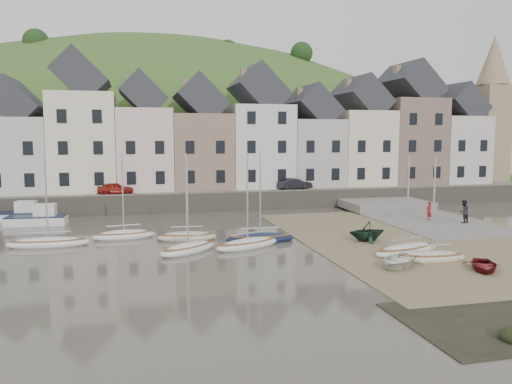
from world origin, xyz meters
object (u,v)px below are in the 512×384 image
object	(u,v)px
rowboat_green	(367,231)
car_right	(295,184)
sailboat_0	(48,242)
car_left	(115,188)
person_red	(429,211)
rowboat_red	(484,265)
rowboat_white	(398,260)
person_dark	(464,211)

from	to	relation	value
rowboat_green	car_right	distance (m)	19.35
sailboat_0	car_left	distance (m)	16.26
sailboat_0	car_left	size ratio (longest dim) A/B	1.85
rowboat_green	person_red	size ratio (longest dim) A/B	1.66
rowboat_green	rowboat_red	distance (m)	9.02
person_red	car_left	bearing A→B (deg)	-49.98
rowboat_red	car_right	world-z (taller)	car_right
person_red	sailboat_0	bearing A→B (deg)	-18.37
rowboat_red	person_red	xyz separation A→B (m)	(6.12, 15.01, 0.57)
rowboat_white	car_right	distance (m)	26.15
sailboat_0	car_right	world-z (taller)	sailboat_0
sailboat_0	car_right	size ratio (longest dim) A/B	1.73
rowboat_white	person_dark	size ratio (longest dim) A/B	1.75
sailboat_0	person_dark	distance (m)	31.99
car_left	car_right	distance (m)	18.27
sailboat_0	rowboat_red	xyz separation A→B (m)	(23.84, -12.19, 0.08)
rowboat_white	rowboat_green	xyz separation A→B (m)	(1.32, 6.72, 0.35)
rowboat_green	sailboat_0	bearing A→B (deg)	-103.32
rowboat_green	car_right	xyz separation A→B (m)	(1.02, 19.27, 1.45)
rowboat_white	car_right	world-z (taller)	car_right
rowboat_green	rowboat_red	bearing A→B (deg)	13.84
car_left	person_dark	bearing A→B (deg)	-122.38
rowboat_green	rowboat_red	world-z (taller)	rowboat_green
rowboat_green	person_dark	size ratio (longest dim) A/B	1.38
sailboat_0	rowboat_white	size ratio (longest dim) A/B	1.89
car_right	sailboat_0	bearing A→B (deg)	118.10
rowboat_white	car_right	bearing A→B (deg)	135.35
car_left	car_right	size ratio (longest dim) A/B	0.94
sailboat_0	person_red	distance (m)	30.11
rowboat_green	car_left	size ratio (longest dim) A/B	0.77
rowboat_green	car_right	bearing A→B (deg)	173.29
sailboat_0	car_right	distance (m)	27.21
rowboat_red	person_red	distance (m)	16.22
car_right	rowboat_green	bearing A→B (deg)	169.78
rowboat_red	car_left	distance (m)	34.32
rowboat_red	person_dark	distance (m)	15.45
person_red	person_dark	size ratio (longest dim) A/B	0.83
rowboat_red	car_left	xyz separation A→B (m)	(-19.96, 27.86, 1.84)
rowboat_white	car_left	distance (m)	30.53
rowboat_red	car_right	bearing A→B (deg)	122.90
rowboat_white	rowboat_red	distance (m)	4.45
rowboat_green	person_dark	bearing A→B (deg)	108.98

